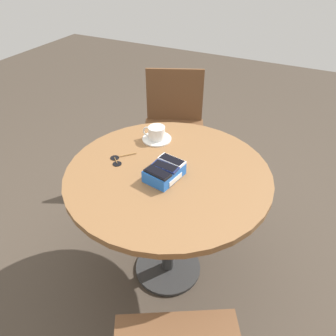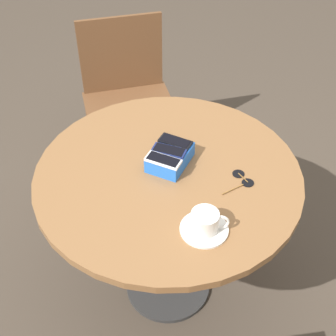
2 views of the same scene
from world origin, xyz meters
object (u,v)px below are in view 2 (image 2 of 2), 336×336
object	(u,v)px
phone_black	(176,142)
saucer	(204,229)
round_table	(168,193)
phone_box	(170,157)
sunglasses	(242,179)
chair_near_window	(129,101)
phone_white	(163,160)
phone_navy	(169,151)
coffee_cup	(206,221)

from	to	relation	value
phone_black	saucer	bearing A→B (deg)	28.56
round_table	phone_box	bearing A→B (deg)	-172.89
sunglasses	chair_near_window	distance (m)	1.01
round_table	saucer	bearing A→B (deg)	38.31
round_table	chair_near_window	xyz separation A→B (m)	(-0.73, -0.42, -0.15)
phone_white	sunglasses	xyz separation A→B (m)	(-0.04, 0.28, -0.06)
phone_box	phone_navy	size ratio (longest dim) A/B	1.52
phone_box	coffee_cup	bearing A→B (deg)	34.33
phone_black	sunglasses	world-z (taller)	phone_black
saucer	coffee_cup	xyz separation A→B (m)	(-0.00, 0.00, 0.04)
phone_box	phone_navy	distance (m)	0.03
phone_black	chair_near_window	world-z (taller)	chair_near_window
phone_box	chair_near_window	size ratio (longest dim) A/B	0.22
phone_box	chair_near_window	world-z (taller)	chair_near_window
sunglasses	chair_near_window	size ratio (longest dim) A/B	0.16
phone_black	coffee_cup	size ratio (longest dim) A/B	1.06
phone_black	chair_near_window	size ratio (longest dim) A/B	0.15
phone_white	coffee_cup	bearing A→B (deg)	42.14
sunglasses	chair_near_window	world-z (taller)	chair_near_window
phone_navy	coffee_cup	xyz separation A→B (m)	(0.27, 0.19, -0.02)
phone_white	chair_near_window	xyz separation A→B (m)	(-0.74, -0.40, -0.32)
saucer	coffee_cup	distance (m)	0.04
phone_box	chair_near_window	bearing A→B (deg)	-149.12
chair_near_window	phone_black	bearing A→B (deg)	33.39
phone_box	phone_white	bearing A→B (deg)	-8.31
phone_box	sunglasses	world-z (taller)	phone_box
saucer	phone_white	bearing A→B (deg)	-138.27
phone_black	phone_navy	world-z (taller)	same
phone_navy	coffee_cup	world-z (taller)	coffee_cup
phone_navy	phone_white	xyz separation A→B (m)	(0.06, -0.01, 0.00)
saucer	coffee_cup	world-z (taller)	coffee_cup
coffee_cup	sunglasses	distance (m)	0.27
phone_white	phone_black	bearing A→B (deg)	171.94
phone_navy	chair_near_window	bearing A→B (deg)	-149.40
phone_white	sunglasses	world-z (taller)	phone_white
phone_white	coffee_cup	distance (m)	0.30
coffee_cup	saucer	bearing A→B (deg)	-78.53
phone_white	sunglasses	bearing A→B (deg)	98.20
phone_navy	phone_box	bearing A→B (deg)	133.16
round_table	phone_black	size ratio (longest dim) A/B	7.49
phone_black	round_table	bearing A→B (deg)	-0.61
phone_white	sunglasses	distance (m)	0.29
round_table	phone_navy	xyz separation A→B (m)	(-0.05, -0.01, 0.17)
round_table	phone_navy	distance (m)	0.18
phone_black	phone_white	world-z (taller)	same
phone_black	chair_near_window	xyz separation A→B (m)	(-0.63, -0.42, -0.32)
phone_black	coffee_cup	distance (m)	0.38
phone_navy	round_table	bearing A→B (deg)	10.99
phone_white	chair_near_window	size ratio (longest dim) A/B	0.15
phone_black	phone_navy	xyz separation A→B (m)	(0.06, -0.01, -0.00)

